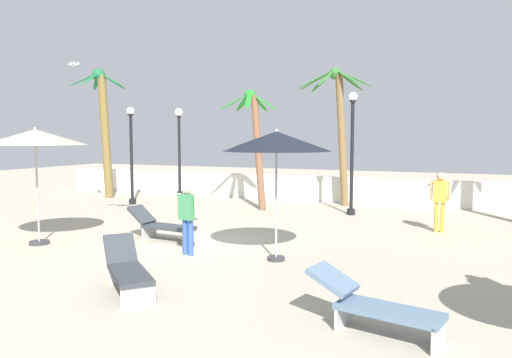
% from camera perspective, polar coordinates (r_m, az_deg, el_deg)
% --- Properties ---
extents(ground_plane, '(56.00, 56.00, 0.00)m').
position_cam_1_polar(ground_plane, '(11.98, -6.08, -7.93)').
color(ground_plane, '#B2A893').
extents(boundary_wall, '(25.20, 0.30, 1.04)m').
position_cam_1_polar(boundary_wall, '(20.27, 6.61, -1.13)').
color(boundary_wall, silver).
rests_on(boundary_wall, ground_plane).
extents(patio_umbrella_0, '(2.45, 2.45, 2.91)m').
position_cam_1_polar(patio_umbrella_0, '(13.05, -24.61, 4.41)').
color(patio_umbrella_0, '#333338').
rests_on(patio_umbrella_0, ground_plane).
extents(patio_umbrella_1, '(2.34, 2.34, 2.84)m').
position_cam_1_polar(patio_umbrella_1, '(10.30, 2.43, 4.39)').
color(patio_umbrella_1, '#333338').
rests_on(patio_umbrella_1, ground_plane).
extents(palm_tree_0, '(3.00, 2.99, 5.33)m').
position_cam_1_polar(palm_tree_0, '(19.07, 9.79, 7.25)').
color(palm_tree_0, brown).
rests_on(palm_tree_0, ground_plane).
extents(palm_tree_2, '(2.31, 2.46, 5.65)m').
position_cam_1_polar(palm_tree_2, '(22.29, -17.54, 6.67)').
color(palm_tree_2, brown).
rests_on(palm_tree_2, ground_plane).
extents(palm_tree_3, '(2.15, 2.21, 4.39)m').
position_cam_1_polar(palm_tree_3, '(17.71, -0.07, 5.26)').
color(palm_tree_3, brown).
rests_on(palm_tree_3, ground_plane).
extents(lamp_post_0, '(0.31, 0.31, 3.84)m').
position_cam_1_polar(lamp_post_0, '(19.70, -14.50, 3.23)').
color(lamp_post_0, black).
rests_on(lamp_post_0, ground_plane).
extents(lamp_post_1, '(0.31, 0.31, 4.18)m').
position_cam_1_polar(lamp_post_1, '(16.76, 11.27, 3.71)').
color(lamp_post_1, black).
rests_on(lamp_post_1, ground_plane).
extents(lamp_post_2, '(0.37, 0.37, 3.94)m').
position_cam_1_polar(lamp_post_2, '(22.01, -9.05, 4.31)').
color(lamp_post_2, black).
rests_on(lamp_post_2, ground_plane).
extents(lounge_chair_0, '(1.92, 0.94, 0.82)m').
position_cam_1_polar(lounge_chair_0, '(6.98, 13.63, -14.13)').
color(lounge_chair_0, '#B7B7BC').
rests_on(lounge_chair_0, ground_plane).
extents(lounge_chair_1, '(1.78, 1.67, 0.84)m').
position_cam_1_polar(lounge_chair_1, '(8.86, -14.95, -10.14)').
color(lounge_chair_1, '#B7B7BC').
rests_on(lounge_chair_1, ground_plane).
extents(lounge_chair_2, '(1.92, 0.71, 0.84)m').
position_cam_1_polar(lounge_chair_2, '(12.86, -11.12, -5.30)').
color(lounge_chair_2, '#B7B7BC').
rests_on(lounge_chair_2, ground_plane).
extents(guest_0, '(0.56, 0.29, 1.61)m').
position_cam_1_polar(guest_0, '(11.02, -8.07, -3.94)').
color(guest_0, '#3359B2').
rests_on(guest_0, ground_plane).
extents(guest_1, '(0.56, 0.27, 1.69)m').
position_cam_1_polar(guest_1, '(14.45, 20.90, -1.89)').
color(guest_1, gold).
rests_on(guest_1, ground_plane).
extents(seagull_1, '(0.87, 0.88, 0.15)m').
position_cam_1_polar(seagull_1, '(19.02, -20.73, 12.57)').
color(seagull_1, white).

